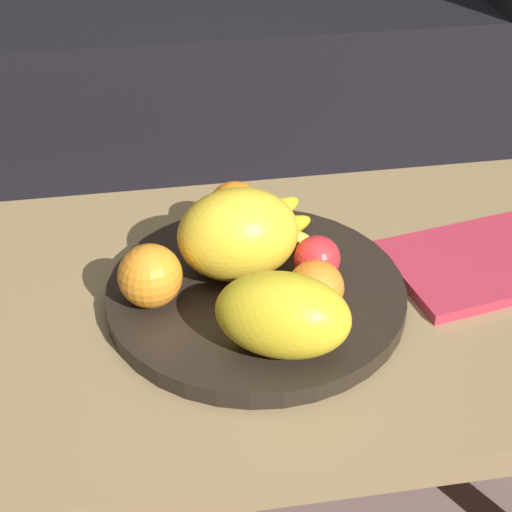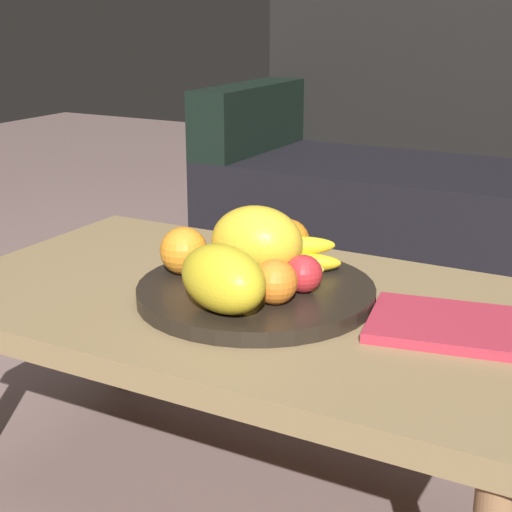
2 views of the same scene
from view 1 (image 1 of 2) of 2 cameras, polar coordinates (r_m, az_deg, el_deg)
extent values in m
plane|color=#7C625E|center=(1.40, -1.07, -16.29)|extent=(8.00, 8.00, 0.00)
cube|color=#8F754E|center=(1.12, -1.28, -3.86)|extent=(1.04, 0.62, 0.04)
cylinder|color=olive|center=(1.57, 15.00, -1.59)|extent=(0.05, 0.05, 0.37)
cube|color=black|center=(2.36, -3.55, 12.94)|extent=(1.70, 0.70, 0.40)
cylinder|color=black|center=(1.10, 0.00, -2.66)|extent=(0.39, 0.39, 0.03)
ellipsoid|color=yellow|center=(1.08, -1.24, 1.49)|extent=(0.17, 0.13, 0.12)
ellipsoid|color=yellow|center=(0.96, 1.85, -4.07)|extent=(0.19, 0.15, 0.10)
sphere|color=orange|center=(1.03, 4.13, -2.19)|extent=(0.07, 0.07, 0.07)
sphere|color=orange|center=(1.17, -1.45, 3.23)|extent=(0.08, 0.08, 0.08)
sphere|color=orange|center=(1.05, -7.28, -1.36)|extent=(0.08, 0.08, 0.08)
sphere|color=red|center=(1.09, 4.21, -0.19)|extent=(0.06, 0.06, 0.06)
ellipsoid|color=yellow|center=(1.15, -0.02, 1.22)|extent=(0.15, 0.06, 0.03)
ellipsoid|color=yellow|center=(1.16, 0.78, 1.44)|extent=(0.15, 0.09, 0.03)
ellipsoid|color=yellow|center=(1.14, 0.17, 2.58)|extent=(0.15, 0.11, 0.03)
cube|color=#B82E41|center=(1.20, 15.19, -0.45)|extent=(0.28, 0.22, 0.02)
camera|label=2|loc=(0.79, 86.13, -17.39)|focal=55.07mm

